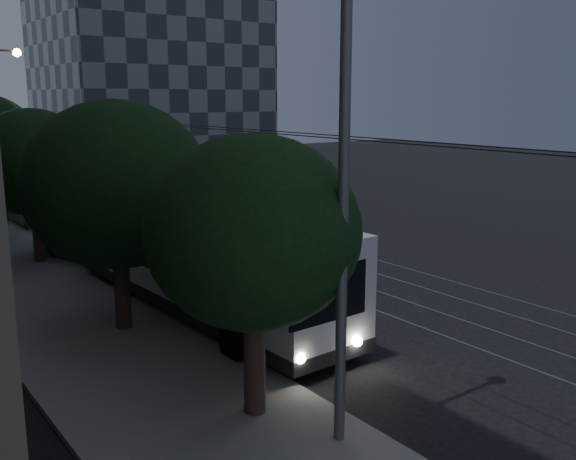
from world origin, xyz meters
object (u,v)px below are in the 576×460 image
(trolleybus, at_px, (198,256))
(streetlamp_near, at_px, (362,122))
(pickup_silver, at_px, (101,241))
(car_white_a, at_px, (69,215))
(car_white_c, at_px, (16,203))
(car_white_b, at_px, (36,210))

(trolleybus, xyz_separation_m, streetlamp_near, (-1.29, -8.61, 4.33))
(streetlamp_near, bearing_deg, pickup_silver, 86.22)
(car_white_a, height_order, car_white_c, car_white_c)
(trolleybus, distance_m, streetlamp_near, 9.72)
(car_white_a, xyz_separation_m, car_white_b, (-1.14, 1.74, 0.13))
(car_white_a, bearing_deg, car_white_b, 143.73)
(trolleybus, distance_m, pickup_silver, 7.90)
(car_white_b, bearing_deg, car_white_a, -59.50)
(trolleybus, bearing_deg, car_white_a, 84.22)
(car_white_a, distance_m, car_white_b, 2.08)
(car_white_c, xyz_separation_m, streetlamp_near, (-1.09, -29.76, 5.43))
(pickup_silver, height_order, car_white_b, pickup_silver)
(car_white_a, bearing_deg, car_white_c, 121.72)
(pickup_silver, xyz_separation_m, car_white_c, (0.00, 13.31, -0.17))
(pickup_silver, distance_m, car_white_a, 7.62)
(trolleybus, bearing_deg, streetlamp_near, -100.79)
(car_white_b, xyz_separation_m, streetlamp_near, (-1.09, -25.72, 5.30))
(trolleybus, bearing_deg, pickup_silver, 89.16)
(car_white_b, relative_size, streetlamp_near, 0.52)
(car_white_b, distance_m, car_white_c, 4.03)
(car_white_c, bearing_deg, car_white_b, -110.87)
(car_white_a, xyz_separation_m, streetlamp_near, (-2.22, -23.98, 5.43))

